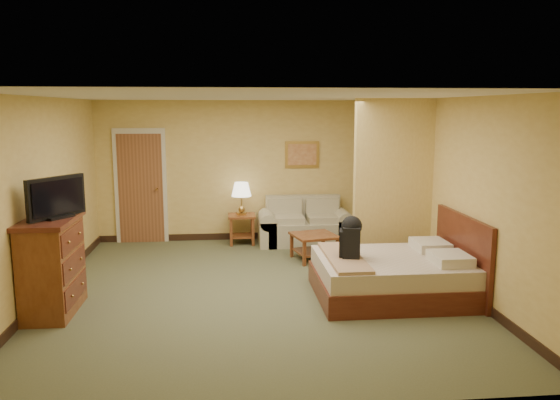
{
  "coord_description": "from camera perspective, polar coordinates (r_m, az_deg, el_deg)",
  "views": [
    {
      "loc": [
        -0.37,
        -7.12,
        2.44
      ],
      "look_at": [
        0.38,
        0.6,
        1.14
      ],
      "focal_mm": 35.0,
      "sensor_mm": 36.0,
      "label": 1
    }
  ],
  "objects": [
    {
      "name": "floor",
      "position": [
        7.54,
        -2.5,
        -9.41
      ],
      "size": [
        6.0,
        6.0,
        0.0
      ],
      "primitive_type": "plane",
      "color": "#525637",
      "rests_on": "ground"
    },
    {
      "name": "ceiling",
      "position": [
        7.13,
        -2.65,
        10.76
      ],
      "size": [
        6.0,
        6.0,
        0.0
      ],
      "primitive_type": "plane",
      "rotation": [
        3.14,
        0.0,
        0.0
      ],
      "color": "white",
      "rests_on": "back_wall"
    },
    {
      "name": "back_wall",
      "position": [
        10.19,
        -3.47,
        3.05
      ],
      "size": [
        5.5,
        0.02,
        2.6
      ],
      "primitive_type": "cube",
      "color": "#D5B35B",
      "rests_on": "floor"
    },
    {
      "name": "left_wall",
      "position": [
        7.59,
        -23.77,
        0.04
      ],
      "size": [
        0.02,
        6.0,
        2.6
      ],
      "primitive_type": "cube",
      "color": "#D5B35B",
      "rests_on": "floor"
    },
    {
      "name": "right_wall",
      "position": [
        7.86,
        17.89,
        0.68
      ],
      "size": [
        0.02,
        6.0,
        2.6
      ],
      "primitive_type": "cube",
      "color": "#D5B35B",
      "rests_on": "floor"
    },
    {
      "name": "partition",
      "position": [
        8.51,
        11.71,
        1.59
      ],
      "size": [
        1.2,
        0.15,
        2.6
      ],
      "primitive_type": "cube",
      "color": "#D5B35B",
      "rests_on": "floor"
    },
    {
      "name": "door",
      "position": [
        10.31,
        -14.34,
        1.34
      ],
      "size": [
        0.94,
        0.16,
        2.1
      ],
      "color": "beige",
      "rests_on": "floor"
    },
    {
      "name": "baseboard",
      "position": [
        10.39,
        -3.39,
        -3.76
      ],
      "size": [
        5.5,
        0.02,
        0.12
      ],
      "primitive_type": "cube",
      "color": "black",
      "rests_on": "floor"
    },
    {
      "name": "loveseat",
      "position": [
        10.03,
        2.59,
        -2.97
      ],
      "size": [
        1.69,
        0.78,
        0.85
      ],
      "color": "tan",
      "rests_on": "floor"
    },
    {
      "name": "side_table",
      "position": [
        9.99,
        -4.02,
        -2.57
      ],
      "size": [
        0.49,
        0.49,
        0.54
      ],
      "color": "brown",
      "rests_on": "floor"
    },
    {
      "name": "table_lamp",
      "position": [
        9.88,
        -4.06,
        1.02
      ],
      "size": [
        0.36,
        0.36,
        0.59
      ],
      "color": "#A8813E",
      "rests_on": "side_table"
    },
    {
      "name": "coffee_table",
      "position": [
        8.93,
        3.59,
        -4.35
      ],
      "size": [
        0.8,
        0.8,
        0.43
      ],
      "rotation": [
        0.0,
        0.0,
        0.24
      ],
      "color": "brown",
      "rests_on": "floor"
    },
    {
      "name": "wall_picture",
      "position": [
        10.23,
        2.33,
        4.77
      ],
      "size": [
        0.64,
        0.04,
        0.5
      ],
      "color": "#B78E3F",
      "rests_on": "back_wall"
    },
    {
      "name": "dresser",
      "position": [
        7.13,
        -22.69,
        -6.33
      ],
      "size": [
        0.57,
        1.09,
        1.17
      ],
      "color": "brown",
      "rests_on": "floor"
    },
    {
      "name": "tv",
      "position": [
        6.93,
        -22.33,
        0.13
      ],
      "size": [
        0.49,
        0.71,
        0.49
      ],
      "rotation": [
        0.0,
        0.0,
        -0.57
      ],
      "color": "black",
      "rests_on": "dresser"
    },
    {
      "name": "bed",
      "position": [
        7.39,
        12.03,
        -7.63
      ],
      "size": [
        1.96,
        1.66,
        1.07
      ],
      "color": "#4A1B11",
      "rests_on": "floor"
    },
    {
      "name": "backpack",
      "position": [
        7.06,
        7.48,
        -3.82
      ],
      "size": [
        0.29,
        0.37,
        0.57
      ],
      "rotation": [
        0.0,
        0.0,
        -0.22
      ],
      "color": "black",
      "rests_on": "bed"
    }
  ]
}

